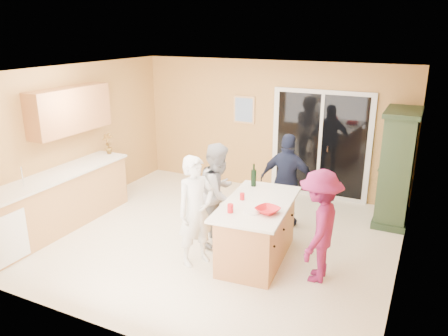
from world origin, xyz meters
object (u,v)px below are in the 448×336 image
at_px(kitchen_island, 257,232).
at_px(woman_grey, 219,194).
at_px(woman_navy, 288,181).
at_px(woman_white, 196,211).
at_px(green_hutch, 397,169).
at_px(woman_magenta, 319,226).

xyz_separation_m(kitchen_island, woman_grey, (-0.73, 0.25, 0.38)).
bearing_deg(woman_navy, woman_white, 63.73).
bearing_deg(green_hutch, woman_grey, -139.98).
bearing_deg(woman_magenta, woman_navy, -149.23).
height_order(green_hutch, woman_navy, green_hutch).
relative_size(green_hutch, woman_grey, 1.23).
height_order(kitchen_island, woman_navy, woman_navy).
xyz_separation_m(kitchen_island, woman_magenta, (0.91, -0.14, 0.35)).
xyz_separation_m(green_hutch, woman_magenta, (-0.71, -2.36, -0.19)).
bearing_deg(woman_white, woman_grey, 28.50).
height_order(woman_white, woman_grey, same).
height_order(kitchen_island, green_hutch, green_hutch).
distance_m(green_hutch, woman_grey, 3.06).
relative_size(kitchen_island, woman_magenta, 1.15).
bearing_deg(kitchen_island, woman_navy, 83.15).
relative_size(woman_white, woman_magenta, 1.04).
height_order(woman_white, woman_magenta, woman_white).
height_order(woman_grey, woman_magenta, woman_grey).
bearing_deg(woman_magenta, woman_white, -80.15).
relative_size(kitchen_island, green_hutch, 0.89).
bearing_deg(kitchen_island, woman_magenta, -13.60).
bearing_deg(woman_white, woman_magenta, -50.41).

